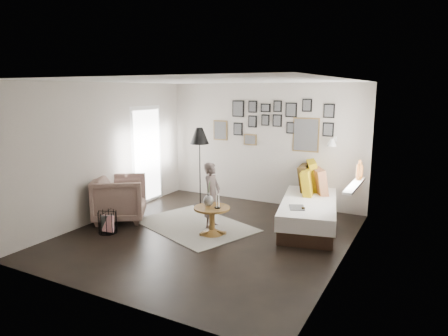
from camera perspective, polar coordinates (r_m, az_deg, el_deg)
The scene contains 23 objects.
ground at distance 6.95m, azimuth -2.34°, elevation -9.60°, with size 4.80×4.80×0.00m, color black.
wall_back at distance 8.74m, azimuth 5.60°, elevation 3.44°, with size 4.50×4.50×0.00m, color #AFA599.
wall_front at distance 4.75m, azimuth -17.32°, elevation -3.53°, with size 4.50×4.50×0.00m, color #AFA599.
wall_left at distance 7.98m, azimuth -16.51°, elevation 2.30°, with size 4.80×4.80×0.00m, color #AFA599.
wall_right at distance 5.82m, azimuth 17.05°, elevation -0.87°, with size 4.80×4.80×0.00m, color #AFA599.
ceiling at distance 6.51m, azimuth -2.52°, elevation 12.35°, with size 4.80×4.80×0.00m, color white.
door_left at distance 8.89m, azimuth -10.94°, elevation 1.79°, with size 0.00×2.14×2.14m.
window_right at distance 7.20m, azimuth 18.40°, elevation -1.71°, with size 0.15×1.32×1.30m.
gallery_wall at distance 8.57m, azimuth 7.40°, elevation 6.23°, with size 2.74×0.03×1.08m.
wall_sconce at distance 7.99m, azimuth 15.21°, elevation 3.57°, with size 0.18×0.36×0.16m.
rug at distance 7.45m, azimuth -4.20°, elevation -8.15°, with size 2.10×1.47×0.01m, color beige.
pedestal_table at distance 6.93m, azimuth -1.72°, elevation -7.68°, with size 0.62×0.62×0.49m.
vase at distance 6.87m, azimuth -2.24°, elevation -4.38°, with size 0.18×0.18×0.44m.
candles at distance 6.77m, azimuth -0.93°, elevation -4.82°, with size 0.11×0.11×0.23m.
daybed at distance 7.52m, azimuth 12.23°, elevation -5.59°, with size 1.40×2.35×1.08m.
magazine_on_daybed at distance 6.88m, azimuth 10.37°, elevation -5.58°, with size 0.24×0.33×0.02m, color black.
armchair at distance 7.87m, azimuth -14.63°, elevation -4.22°, with size 0.91×0.94×0.85m, color brown.
armchair_cushion at distance 7.88m, azimuth -14.24°, elevation -3.79°, with size 0.39×0.39×0.10m, color white.
floor_lamp at distance 8.34m, azimuth -3.52°, elevation 4.18°, with size 0.39×0.39×1.69m.
magazine_basket at distance 7.31m, azimuth -16.29°, elevation -7.43°, with size 0.39×0.39×0.39m.
demijohn_large at distance 6.89m, azimuth 11.16°, elevation -8.18°, with size 0.36×0.36×0.53m.
demijohn_small at distance 6.70m, azimuth 13.74°, elevation -9.06°, with size 0.31×0.31×0.49m.
child at distance 7.20m, azimuth -1.76°, elevation -3.90°, with size 0.43×0.28×1.19m, color brown.
Camera 1 is at (3.31, -5.60, 2.46)m, focal length 32.00 mm.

